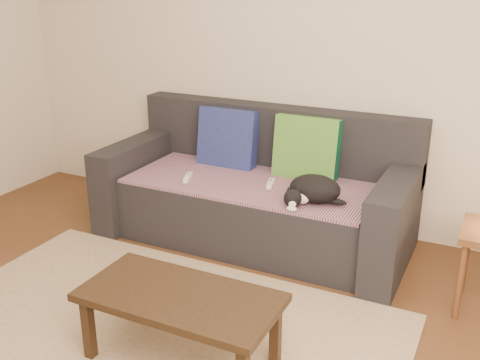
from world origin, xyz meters
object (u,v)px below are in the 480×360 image
object	(u,v)px
cat	(313,190)
wii_remote_b	(271,184)
sofa	(257,195)
coffee_table	(180,303)
wii_remote_a	(188,177)

from	to	relation	value
cat	wii_remote_b	xyz separation A→B (m)	(-0.34, 0.14, -0.07)
sofa	wii_remote_b	distance (m)	0.24
cat	coffee_table	size ratio (longest dim) A/B	0.44
sofa	cat	bearing A→B (deg)	-27.88
coffee_table	wii_remote_b	bearing A→B (deg)	94.60
cat	coffee_table	bearing A→B (deg)	-126.44
sofa	wii_remote_a	xyz separation A→B (m)	(-0.40, -0.25, 0.15)
cat	wii_remote_b	world-z (taller)	cat
wii_remote_a	sofa	bearing A→B (deg)	-77.60
sofa	wii_remote_b	bearing A→B (deg)	-37.73
cat	wii_remote_b	size ratio (longest dim) A/B	2.70
sofa	wii_remote_a	bearing A→B (deg)	-148.47
wii_remote_b	sofa	bearing A→B (deg)	38.66
wii_remote_a	coffee_table	distance (m)	1.34
sofa	coffee_table	world-z (taller)	sofa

